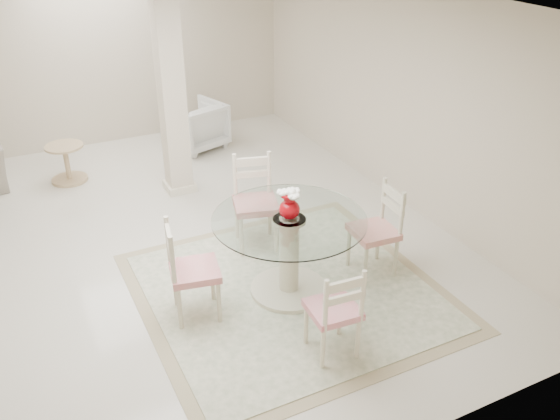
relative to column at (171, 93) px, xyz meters
name	(u,v)px	position (x,y,z in m)	size (l,w,h in m)	color
ground	(174,242)	(-0.50, -1.30, -1.35)	(7.00, 7.00, 0.00)	beige
room_shell	(158,86)	(-0.50, -1.30, 0.51)	(6.02, 7.02, 2.71)	beige
column	(171,93)	(0.00, 0.00, 0.00)	(0.30, 0.30, 2.70)	beige
area_rug	(289,291)	(0.26, -2.76, -1.34)	(2.91, 2.91, 0.02)	tan
dining_table	(289,256)	(0.26, -2.76, -0.91)	(1.49, 1.49, 0.86)	beige
red_vase	(290,204)	(0.26, -2.76, -0.34)	(0.23, 0.22, 0.31)	#A8050D
dining_chair_east	(380,224)	(1.28, -2.83, -0.77)	(0.47, 0.47, 1.10)	beige
dining_chair_north	(254,195)	(0.35, -1.73, -0.73)	(0.58, 0.58, 1.18)	#F6E7CA
dining_chair_west	(186,265)	(-0.76, -2.67, -0.77)	(0.52, 0.52, 1.11)	beige
dining_chair_south	(337,306)	(0.19, -3.77, -0.81)	(0.44, 0.44, 1.02)	beige
armchair_white	(196,125)	(0.72, 1.31, -0.99)	(0.78, 0.80, 0.73)	silver
side_table	(67,165)	(-1.30, 0.94, -1.10)	(0.51, 0.51, 0.53)	tan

